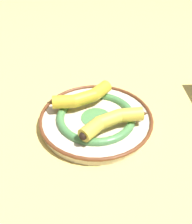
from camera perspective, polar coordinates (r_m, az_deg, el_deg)
name	(u,v)px	position (r m, az deg, el deg)	size (l,w,h in m)	color
ground_plane	(85,124)	(0.71, -2.50, -2.70)	(2.80, 2.80, 0.00)	#E5CC6B
decorative_bowl	(96,119)	(0.70, 0.00, -1.47)	(0.30, 0.30, 0.03)	beige
banana_a	(112,120)	(0.64, 3.58, -1.81)	(0.17, 0.12, 0.04)	gold
banana_b	(82,97)	(0.72, -3.05, 3.25)	(0.17, 0.12, 0.04)	gold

